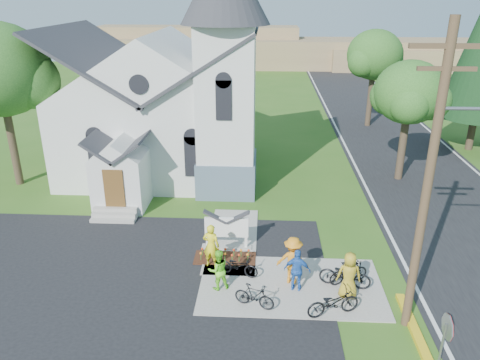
# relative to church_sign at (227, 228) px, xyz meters

# --- Properties ---
(ground) EXTENTS (120.00, 120.00, 0.00)m
(ground) POSITION_rel_church_sign_xyz_m (1.20, -3.20, -1.03)
(ground) COLOR #33601B
(ground) RESTS_ON ground
(parking_lot) EXTENTS (20.00, 16.00, 0.02)m
(parking_lot) POSITION_rel_church_sign_xyz_m (-5.80, -5.20, -1.02)
(parking_lot) COLOR black
(parking_lot) RESTS_ON ground
(road) EXTENTS (8.00, 90.00, 0.02)m
(road) POSITION_rel_church_sign_xyz_m (11.20, 11.80, -1.02)
(road) COLOR black
(road) RESTS_ON ground
(sidewalk) EXTENTS (7.00, 4.00, 0.05)m
(sidewalk) POSITION_rel_church_sign_xyz_m (2.70, -2.70, -1.00)
(sidewalk) COLOR gray
(sidewalk) RESTS_ON ground
(church) EXTENTS (12.35, 12.00, 13.00)m
(church) POSITION_rel_church_sign_xyz_m (-4.28, 9.28, 4.22)
(church) COLOR white
(church) RESTS_ON ground
(church_sign) EXTENTS (2.20, 0.40, 1.70)m
(church_sign) POSITION_rel_church_sign_xyz_m (0.00, 0.00, 0.00)
(church_sign) COLOR gray
(church_sign) RESTS_ON ground
(flower_bed) EXTENTS (2.60, 1.10, 0.07)m
(flower_bed) POSITION_rel_church_sign_xyz_m (0.00, -0.90, -0.99)
(flower_bed) COLOR #351C0E
(flower_bed) RESTS_ON ground
(utility_pole) EXTENTS (3.45, 0.28, 10.00)m
(utility_pole) POSITION_rel_church_sign_xyz_m (6.56, -4.70, 4.38)
(utility_pole) COLOR #4E3927
(utility_pole) RESTS_ON ground
(stop_sign) EXTENTS (0.11, 0.76, 2.48)m
(stop_sign) POSITION_rel_church_sign_xyz_m (6.63, -7.40, 0.75)
(stop_sign) COLOR gray
(stop_sign) RESTS_ON ground
(tree_road_near) EXTENTS (4.00, 4.00, 7.05)m
(tree_road_near) POSITION_rel_church_sign_xyz_m (9.70, 8.80, 4.18)
(tree_road_near) COLOR #372A1E
(tree_road_near) RESTS_ON ground
(tree_road_mid) EXTENTS (4.40, 4.40, 7.80)m
(tree_road_mid) POSITION_rel_church_sign_xyz_m (10.20, 20.80, 4.75)
(tree_road_mid) COLOR #372A1E
(tree_road_mid) RESTS_ON ground
(distant_hills) EXTENTS (61.00, 10.00, 5.60)m
(distant_hills) POSITION_rel_church_sign_xyz_m (4.56, 53.13, 1.15)
(distant_hills) COLOR #896F4C
(distant_hills) RESTS_ON ground
(cyclist_0) EXTENTS (0.77, 0.59, 1.89)m
(cyclist_0) POSITION_rel_church_sign_xyz_m (-0.50, -1.52, -0.03)
(cyclist_0) COLOR yellow
(cyclist_0) RESTS_ON sidewalk
(bike_0) EXTENTS (1.76, 0.99, 0.88)m
(bike_0) POSITION_rel_church_sign_xyz_m (0.62, -2.14, -0.54)
(bike_0) COLOR black
(bike_0) RESTS_ON sidewalk
(cyclist_1) EXTENTS (0.96, 0.86, 1.63)m
(cyclist_1) POSITION_rel_church_sign_xyz_m (-0.07, -3.05, -0.16)
(cyclist_1) COLOR #73E22A
(cyclist_1) RESTS_ON sidewalk
(bike_1) EXTENTS (1.56, 0.92, 0.91)m
(bike_1) POSITION_rel_church_sign_xyz_m (1.32, -4.11, -0.52)
(bike_1) COLOR black
(bike_1) RESTS_ON sidewalk
(cyclist_2) EXTENTS (1.05, 0.58, 1.70)m
(cyclist_2) POSITION_rel_church_sign_xyz_m (2.89, -2.98, -0.13)
(cyclist_2) COLOR blue
(cyclist_2) RESTS_ON sidewalk
(bike_2) EXTENTS (2.04, 1.26, 1.01)m
(bike_2) POSITION_rel_church_sign_xyz_m (4.06, -4.40, -0.47)
(bike_2) COLOR black
(bike_2) RESTS_ON sidewalk
(cyclist_3) EXTENTS (1.37, 0.96, 1.93)m
(cyclist_3) POSITION_rel_church_sign_xyz_m (2.74, -2.48, -0.01)
(cyclist_3) COLOR orange
(cyclist_3) RESTS_ON sidewalk
(bike_3) EXTENTS (1.69, 1.04, 0.98)m
(bike_3) POSITION_rel_church_sign_xyz_m (4.90, -2.45, -0.48)
(bike_3) COLOR black
(bike_3) RESTS_ON sidewalk
(cyclist_4) EXTENTS (0.91, 0.61, 1.82)m
(cyclist_4) POSITION_rel_church_sign_xyz_m (4.74, -3.31, -0.06)
(cyclist_4) COLOR #AE9220
(cyclist_4) RESTS_ON sidewalk
(bike_4) EXTENTS (2.05, 1.11, 1.02)m
(bike_4) POSITION_rel_church_sign_xyz_m (4.73, -2.66, -0.46)
(bike_4) COLOR black
(bike_4) RESTS_ON sidewalk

